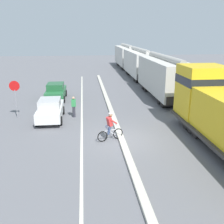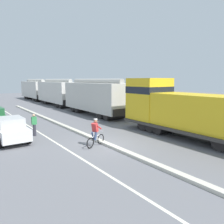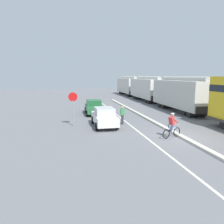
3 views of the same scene
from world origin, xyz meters
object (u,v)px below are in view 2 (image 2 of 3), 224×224
hopper_car_middle (57,92)px  parked_car_white (10,129)px  locomotive (185,112)px  hopper_car_lead (96,97)px  cyclist (95,133)px  pedestrian_by_cars (34,124)px  hopper_car_trailing (35,90)px

hopper_car_middle → parked_car_white: 20.58m
locomotive → parked_car_white: size_ratio=2.76×
hopper_car_lead → parked_car_white: (-10.40, -6.12, -1.26)m
cyclist → hopper_car_lead: bearing=58.4°
hopper_car_lead → pedestrian_by_cars: (-8.69, -5.65, -1.23)m
parked_car_white → cyclist: 5.87m
locomotive → hopper_car_trailing: bearing=90.0°
cyclist → hopper_car_middle: bearing=73.8°
pedestrian_by_cars → parked_car_white: bearing=-164.4°
locomotive → hopper_car_trailing: size_ratio=1.10×
parked_car_white → hopper_car_trailing: bearing=70.5°
hopper_car_lead → hopper_car_trailing: 23.20m
cyclist → pedestrian_by_cars: (-2.30, 4.77, 0.03)m
parked_car_white → cyclist: (4.00, -4.29, 0.00)m
hopper_car_middle → hopper_car_trailing: bearing=90.0°
hopper_car_middle → hopper_car_trailing: same height
hopper_car_lead → parked_car_white: size_ratio=2.52×
hopper_car_trailing → pedestrian_by_cars: hopper_car_trailing is taller
hopper_car_trailing → parked_car_white: (-10.40, -29.32, -1.26)m
cyclist → hopper_car_trailing: bearing=79.2°
locomotive → hopper_car_lead: locomotive is taller
cyclist → locomotive: bearing=-15.2°
hopper_car_trailing → cyclist: hopper_car_trailing is taller
hopper_car_middle → parked_car_white: bearing=-120.4°
hopper_car_trailing → cyclist: 34.24m
hopper_car_lead → pedestrian_by_cars: size_ratio=6.54×
locomotive → hopper_car_middle: 23.76m
hopper_car_lead → hopper_car_trailing: bearing=90.0°
locomotive → hopper_car_middle: locomotive is taller
hopper_car_middle → hopper_car_lead: bearing=-90.0°
hopper_car_middle → parked_car_white: hopper_car_middle is taller
hopper_car_middle → locomotive: bearing=-90.0°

